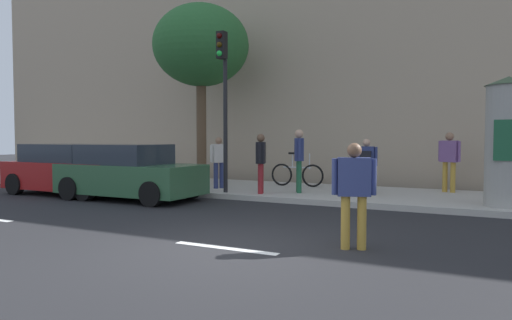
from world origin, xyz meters
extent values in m
plane|color=#232326|center=(0.00, 0.00, 0.00)|extent=(80.00, 80.00, 0.00)
cube|color=#B2ADA3|center=(0.00, 7.00, 0.07)|extent=(36.00, 4.00, 0.15)
cube|color=silver|center=(0.00, 0.00, 0.00)|extent=(1.80, 0.16, 0.01)
cube|color=tan|center=(0.00, 12.00, 5.44)|extent=(36.00, 5.00, 10.88)
cylinder|color=black|center=(-3.18, 5.35, 2.03)|extent=(0.12, 0.12, 3.76)
cube|color=black|center=(-3.18, 5.17, 4.28)|extent=(0.24, 0.24, 0.75)
sphere|color=#390605|center=(-3.18, 5.04, 4.52)|extent=(0.16, 0.16, 0.16)
sphere|color=#3C2906|center=(-3.18, 5.04, 4.28)|extent=(0.16, 0.16, 0.16)
sphere|color=green|center=(-3.18, 5.04, 4.04)|extent=(0.16, 0.16, 0.16)
cylinder|color=#9E9B93|center=(3.92, 5.87, 1.52)|extent=(0.93, 0.93, 2.74)
cone|color=#334C33|center=(3.92, 5.87, 2.99)|extent=(1.02, 1.02, 0.20)
cube|color=#1E5938|center=(3.92, 5.40, 1.66)|extent=(0.56, 0.02, 0.90)
cylinder|color=brown|center=(-5.30, 7.32, 1.80)|extent=(0.33, 0.33, 3.30)
ellipsoid|color=#28602D|center=(-5.30, 7.32, 4.83)|extent=(3.24, 3.24, 2.76)
cylinder|color=#B78C33|center=(1.67, 0.80, 0.41)|extent=(0.14, 0.14, 0.83)
cylinder|color=#B78C33|center=(1.91, 0.88, 0.41)|extent=(0.14, 0.14, 0.83)
cube|color=navy|center=(1.79, 0.84, 1.12)|extent=(0.55, 0.40, 0.59)
cylinder|color=navy|center=(1.52, 0.74, 1.12)|extent=(0.09, 0.09, 0.56)
cylinder|color=navy|center=(2.06, 0.94, 1.12)|extent=(0.09, 0.09, 0.56)
sphere|color=brown|center=(1.79, 0.84, 1.52)|extent=(0.22, 0.22, 0.22)
cylinder|color=navy|center=(-3.86, 6.26, 0.55)|extent=(0.14, 0.14, 0.80)
cylinder|color=navy|center=(-3.97, 6.10, 0.55)|extent=(0.14, 0.14, 0.80)
cube|color=silver|center=(-3.91, 6.18, 1.23)|extent=(0.42, 0.46, 0.56)
cylinder|color=silver|center=(-3.78, 6.38, 1.23)|extent=(0.09, 0.09, 0.54)
cylinder|color=silver|center=(-4.05, 5.98, 1.23)|extent=(0.09, 0.09, 0.54)
sphere|color=#8C664C|center=(-3.91, 6.18, 1.62)|extent=(0.22, 0.22, 0.22)
cylinder|color=#1E5938|center=(-1.33, 6.34, 0.60)|extent=(0.14, 0.14, 0.91)
cylinder|color=#1E5938|center=(-1.25, 6.16, 0.60)|extent=(0.14, 0.14, 0.91)
cube|color=navy|center=(-1.29, 6.25, 1.38)|extent=(0.39, 0.47, 0.64)
cylinder|color=navy|center=(-1.40, 6.47, 1.38)|extent=(0.09, 0.09, 0.61)
cylinder|color=navy|center=(-1.18, 6.03, 1.38)|extent=(0.09, 0.09, 0.61)
sphere|color=tan|center=(-1.29, 6.25, 1.82)|extent=(0.25, 0.25, 0.25)
cylinder|color=#B78C33|center=(0.60, 6.78, 0.54)|extent=(0.14, 0.14, 0.77)
cylinder|color=#B78C33|center=(0.39, 6.75, 0.54)|extent=(0.14, 0.14, 0.77)
cube|color=navy|center=(0.50, 6.77, 1.20)|extent=(0.45, 0.30, 0.55)
cylinder|color=navy|center=(0.75, 6.80, 1.20)|extent=(0.09, 0.09, 0.52)
cylinder|color=navy|center=(0.24, 6.73, 1.20)|extent=(0.09, 0.09, 0.52)
sphere|color=tan|center=(0.50, 6.77, 1.57)|extent=(0.21, 0.21, 0.21)
cube|color=black|center=(0.53, 6.59, 1.17)|extent=(0.30, 0.20, 0.36)
cylinder|color=maroon|center=(-2.12, 5.46, 0.57)|extent=(0.14, 0.14, 0.84)
cylinder|color=maroon|center=(-2.19, 5.66, 0.57)|extent=(0.14, 0.14, 0.84)
cube|color=black|center=(-2.16, 5.56, 1.29)|extent=(0.37, 0.46, 0.60)
cylinder|color=black|center=(-2.07, 5.33, 1.29)|extent=(0.09, 0.09, 0.57)
cylinder|color=black|center=(-2.24, 5.79, 1.29)|extent=(0.09, 0.09, 0.57)
sphere|color=brown|center=(-2.16, 5.56, 1.70)|extent=(0.23, 0.23, 0.23)
cylinder|color=#B78C33|center=(2.39, 8.31, 0.58)|extent=(0.14, 0.14, 0.87)
cylinder|color=#B78C33|center=(2.61, 8.23, 0.58)|extent=(0.14, 0.14, 0.87)
cube|color=#724C84|center=(2.50, 8.27, 1.32)|extent=(0.51, 0.38, 0.61)
cylinder|color=#724C84|center=(2.24, 8.36, 1.32)|extent=(0.09, 0.09, 0.58)
cylinder|color=#724C84|center=(2.76, 8.18, 1.32)|extent=(0.09, 0.09, 0.58)
sphere|color=#8C664C|center=(2.50, 8.27, 1.75)|extent=(0.23, 0.23, 0.23)
torus|color=black|center=(-2.51, 7.79, 0.51)|extent=(0.72, 0.08, 0.72)
torus|color=black|center=(-1.46, 7.82, 0.51)|extent=(0.72, 0.08, 0.72)
cylinder|color=silver|center=(-1.98, 7.80, 0.76)|extent=(0.95, 0.07, 0.04)
cylinder|color=silver|center=(-2.14, 7.80, 0.96)|extent=(0.04, 0.04, 0.45)
cylinder|color=silver|center=(-1.56, 7.81, 0.96)|extent=(0.04, 0.04, 0.50)
cube|color=black|center=(-2.14, 7.80, 1.21)|extent=(0.24, 0.11, 0.06)
cube|color=maroon|center=(-7.67, 3.83, 0.58)|extent=(4.20, 1.79, 0.81)
cube|color=#262D38|center=(-7.88, 3.84, 1.25)|extent=(2.36, 1.58, 0.53)
cylinder|color=black|center=(-9.14, 3.05, 0.32)|extent=(0.64, 0.23, 0.64)
cylinder|color=black|center=(-9.12, 4.67, 0.32)|extent=(0.64, 0.23, 0.64)
cylinder|color=black|center=(-6.22, 3.00, 0.32)|extent=(0.64, 0.23, 0.64)
cylinder|color=black|center=(-6.20, 4.62, 0.32)|extent=(0.64, 0.23, 0.64)
cube|color=#2D5938|center=(-5.29, 3.78, 0.58)|extent=(4.04, 1.83, 0.80)
cube|color=#262D38|center=(-5.49, 3.78, 1.25)|extent=(2.27, 1.64, 0.54)
cylinder|color=black|center=(-6.69, 2.92, 0.32)|extent=(0.64, 0.23, 0.64)
cylinder|color=black|center=(-6.71, 4.61, 0.32)|extent=(0.64, 0.23, 0.64)
cylinder|color=black|center=(-3.88, 2.94, 0.32)|extent=(0.64, 0.23, 0.64)
cylinder|color=black|center=(-3.89, 4.64, 0.32)|extent=(0.64, 0.23, 0.64)
camera|label=1|loc=(3.75, -6.27, 1.72)|focal=33.32mm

